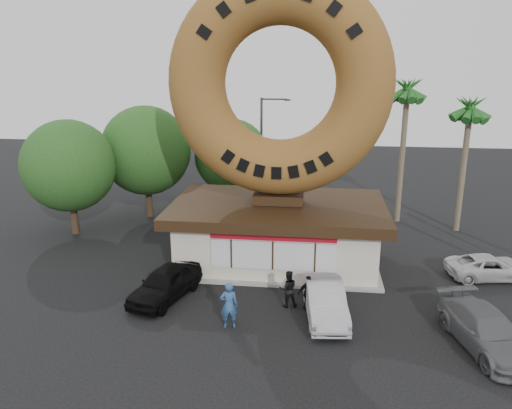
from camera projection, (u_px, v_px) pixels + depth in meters
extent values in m
plane|color=black|center=(266.00, 315.00, 21.40)|extent=(90.00, 90.00, 0.00)
cube|color=beige|center=(278.00, 235.00, 26.70)|extent=(10.00, 6.00, 3.00)
cube|color=#999993|center=(277.00, 260.00, 27.10)|extent=(10.60, 6.60, 0.15)
cube|color=#3F3F3F|center=(278.00, 207.00, 26.26)|extent=(10.00, 6.00, 0.10)
cube|color=black|center=(278.00, 208.00, 26.28)|extent=(11.20, 7.20, 0.55)
cube|color=silver|center=(273.00, 256.00, 23.78)|extent=(6.00, 0.12, 1.40)
cube|color=#AC0E1D|center=(273.00, 236.00, 23.48)|extent=(6.00, 0.10, 0.45)
cube|color=black|center=(278.00, 198.00, 26.12)|extent=(2.60, 1.40, 0.50)
torus|color=brown|center=(280.00, 84.00, 24.50)|extent=(11.14, 2.84, 11.14)
cylinder|color=#473321|center=(149.00, 193.00, 34.42)|extent=(0.44, 0.44, 3.30)
sphere|color=#214B1B|center=(146.00, 150.00, 33.58)|extent=(6.00, 6.00, 6.00)
cylinder|color=#473321|center=(232.00, 192.00, 35.76)|extent=(0.44, 0.44, 2.86)
sphere|color=#214B1B|center=(232.00, 156.00, 35.03)|extent=(5.20, 5.20, 5.20)
cylinder|color=#473321|center=(74.00, 210.00, 31.04)|extent=(0.44, 0.44, 3.08)
sphere|color=#214B1B|center=(69.00, 166.00, 30.26)|extent=(5.60, 5.60, 5.60)
cylinder|color=#726651|center=(402.00, 156.00, 32.62)|extent=(0.36, 0.36, 9.00)
cylinder|color=#726651|center=(463.00, 169.00, 30.93)|extent=(0.36, 0.36, 8.00)
cylinder|color=#59595E|center=(261.00, 154.00, 35.76)|extent=(0.18, 0.18, 8.00)
cylinder|color=#59595E|center=(274.00, 99.00, 34.57)|extent=(1.80, 0.12, 0.12)
cube|color=#59595E|center=(287.00, 100.00, 34.48)|extent=(0.45, 0.20, 0.12)
imported|color=#2B5082|center=(229.00, 305.00, 20.16)|extent=(0.80, 0.60, 1.98)
imported|color=black|center=(288.00, 289.00, 21.92)|extent=(0.95, 0.82, 1.69)
imported|color=black|center=(309.00, 293.00, 21.65)|extent=(1.00, 0.60, 1.59)
imported|color=black|center=(165.00, 283.00, 22.69)|extent=(2.95, 4.68, 1.48)
imported|color=#AEAEB4|center=(325.00, 301.00, 21.08)|extent=(2.05, 4.60, 1.47)
imported|color=slate|center=(487.00, 330.00, 18.79)|extent=(3.15, 5.29, 1.44)
imported|color=silver|center=(490.00, 267.00, 24.87)|extent=(4.46, 2.58, 1.17)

